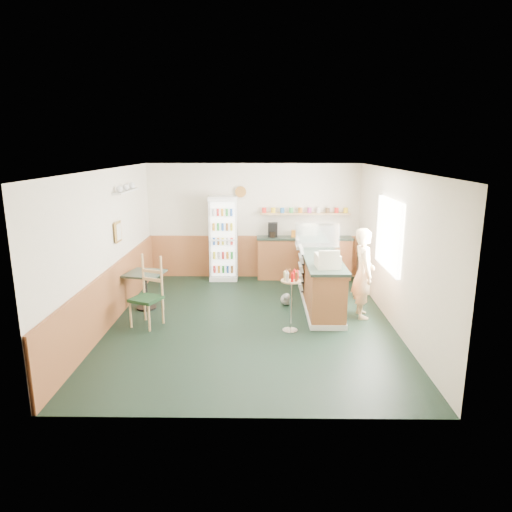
{
  "coord_description": "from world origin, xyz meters",
  "views": [
    {
      "loc": [
        0.19,
        -7.71,
        3.08
      ],
      "look_at": [
        0.09,
        0.6,
        1.08
      ],
      "focal_mm": 32.0,
      "sensor_mm": 36.0,
      "label": 1
    }
  ],
  "objects_px": {
    "drinks_fridge": "(224,238)",
    "cash_register": "(327,261)",
    "condiment_stand": "(291,292)",
    "cafe_chair": "(147,289)",
    "display_case": "(317,236)",
    "cafe_table": "(145,283)",
    "shopkeeper": "(363,273)"
  },
  "relations": [
    {
      "from": "drinks_fridge",
      "to": "shopkeeper",
      "type": "bearing_deg",
      "value": -41.58
    },
    {
      "from": "cafe_table",
      "to": "cafe_chair",
      "type": "relative_size",
      "value": 0.64
    },
    {
      "from": "drinks_fridge",
      "to": "condiment_stand",
      "type": "height_order",
      "value": "drinks_fridge"
    },
    {
      "from": "cash_register",
      "to": "shopkeeper",
      "type": "bearing_deg",
      "value": 14.8
    },
    {
      "from": "shopkeeper",
      "to": "condiment_stand",
      "type": "relative_size",
      "value": 1.57
    },
    {
      "from": "condiment_stand",
      "to": "cafe_table",
      "type": "distance_m",
      "value": 2.94
    },
    {
      "from": "drinks_fridge",
      "to": "cash_register",
      "type": "distance_m",
      "value": 3.38
    },
    {
      "from": "display_case",
      "to": "condiment_stand",
      "type": "bearing_deg",
      "value": -108.1
    },
    {
      "from": "drinks_fridge",
      "to": "cafe_table",
      "type": "relative_size",
      "value": 2.49
    },
    {
      "from": "condiment_stand",
      "to": "cafe_chair",
      "type": "relative_size",
      "value": 0.86
    },
    {
      "from": "drinks_fridge",
      "to": "display_case",
      "type": "xyz_separation_m",
      "value": [
        2.05,
        -1.12,
        0.28
      ]
    },
    {
      "from": "drinks_fridge",
      "to": "cash_register",
      "type": "height_order",
      "value": "drinks_fridge"
    },
    {
      "from": "condiment_stand",
      "to": "cafe_table",
      "type": "height_order",
      "value": "condiment_stand"
    },
    {
      "from": "shopkeeper",
      "to": "cafe_chair",
      "type": "distance_m",
      "value": 3.89
    },
    {
      "from": "cafe_chair",
      "to": "display_case",
      "type": "bearing_deg",
      "value": 52.08
    },
    {
      "from": "cash_register",
      "to": "shopkeeper",
      "type": "distance_m",
      "value": 0.8
    },
    {
      "from": "condiment_stand",
      "to": "cafe_table",
      "type": "relative_size",
      "value": 1.34
    },
    {
      "from": "drinks_fridge",
      "to": "display_case",
      "type": "distance_m",
      "value": 2.35
    },
    {
      "from": "cash_register",
      "to": "cafe_table",
      "type": "xyz_separation_m",
      "value": [
        -3.4,
        0.6,
        -0.61
      ]
    },
    {
      "from": "condiment_stand",
      "to": "drinks_fridge",
      "type": "bearing_deg",
      "value": 113.72
    },
    {
      "from": "cash_register",
      "to": "condiment_stand",
      "type": "relative_size",
      "value": 0.4
    },
    {
      "from": "cash_register",
      "to": "condiment_stand",
      "type": "xyz_separation_m",
      "value": [
        -0.67,
        -0.47,
        -0.42
      ]
    },
    {
      "from": "condiment_stand",
      "to": "cafe_table",
      "type": "xyz_separation_m",
      "value": [
        -2.73,
        1.07,
        -0.19
      ]
    },
    {
      "from": "shopkeeper",
      "to": "cafe_chair",
      "type": "height_order",
      "value": "shopkeeper"
    },
    {
      "from": "display_case",
      "to": "cash_register",
      "type": "relative_size",
      "value": 2.12
    },
    {
      "from": "display_case",
      "to": "cafe_chair",
      "type": "xyz_separation_m",
      "value": [
        -3.17,
        -1.72,
        -0.62
      ]
    },
    {
      "from": "cash_register",
      "to": "shopkeeper",
      "type": "height_order",
      "value": "shopkeeper"
    },
    {
      "from": "cafe_table",
      "to": "condiment_stand",
      "type": "bearing_deg",
      "value": -21.4
    },
    {
      "from": "display_case",
      "to": "condiment_stand",
      "type": "distance_m",
      "value": 2.21
    },
    {
      "from": "display_case",
      "to": "cafe_chair",
      "type": "height_order",
      "value": "display_case"
    },
    {
      "from": "shopkeeper",
      "to": "cafe_table",
      "type": "relative_size",
      "value": 2.1
    },
    {
      "from": "condiment_stand",
      "to": "cafe_chair",
      "type": "xyz_separation_m",
      "value": [
        -2.5,
        0.31,
        -0.06
      ]
    }
  ]
}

